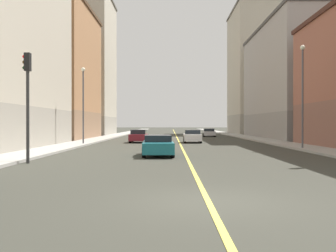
{
  "coord_description": "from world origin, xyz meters",
  "views": [
    {
      "loc": [
        -0.97,
        -10.08,
        1.99
      ],
      "look_at": [
        -1.21,
        32.38,
        1.73
      ],
      "focal_mm": 42.27,
      "sensor_mm": 36.0,
      "label": 1
    }
  ],
  "objects_px": {
    "car_maroon": "(139,136)",
    "car_silver": "(209,133)",
    "street_lamp_left_near": "(303,86)",
    "building_right_distant": "(87,66)",
    "building_right_midblock": "(58,73)",
    "street_lamp_right_near": "(83,97)",
    "car_white": "(192,136)",
    "building_left_mid": "(291,82)",
    "building_left_far": "(254,72)",
    "traffic_light_right_near": "(27,91)",
    "car_teal": "(158,146)"
  },
  "relations": [
    {
      "from": "street_lamp_left_near",
      "to": "car_silver",
      "type": "relative_size",
      "value": 1.75
    },
    {
      "from": "car_maroon",
      "to": "car_silver",
      "type": "xyz_separation_m",
      "value": [
        9.27,
        19.08,
        -0.06
      ]
    },
    {
      "from": "building_left_mid",
      "to": "building_right_distant",
      "type": "relative_size",
      "value": 1.02
    },
    {
      "from": "building_right_midblock",
      "to": "street_lamp_right_near",
      "type": "height_order",
      "value": "building_right_midblock"
    },
    {
      "from": "car_teal",
      "to": "car_white",
      "type": "bearing_deg",
      "value": 79.73
    },
    {
      "from": "building_left_mid",
      "to": "street_lamp_right_near",
      "type": "xyz_separation_m",
      "value": [
        -24.52,
        -16.65,
        -3.18
      ]
    },
    {
      "from": "building_right_midblock",
      "to": "car_silver",
      "type": "height_order",
      "value": "building_right_midblock"
    },
    {
      "from": "car_silver",
      "to": "building_left_mid",
      "type": "bearing_deg",
      "value": -34.14
    },
    {
      "from": "street_lamp_left_near",
      "to": "building_right_distant",
      "type": "bearing_deg",
      "value": 122.34
    },
    {
      "from": "car_maroon",
      "to": "car_teal",
      "type": "xyz_separation_m",
      "value": [
        2.57,
        -17.19,
        -0.03
      ]
    },
    {
      "from": "building_right_midblock",
      "to": "traffic_light_right_near",
      "type": "relative_size",
      "value": 3.06
    },
    {
      "from": "traffic_light_right_near",
      "to": "car_silver",
      "type": "relative_size",
      "value": 1.24
    },
    {
      "from": "building_left_mid",
      "to": "car_maroon",
      "type": "xyz_separation_m",
      "value": [
        -19.72,
        -11.99,
        -6.95
      ]
    },
    {
      "from": "building_right_distant",
      "to": "car_silver",
      "type": "distance_m",
      "value": 24.76
    },
    {
      "from": "building_right_midblock",
      "to": "car_maroon",
      "type": "xyz_separation_m",
      "value": [
        11.13,
        -9.11,
        -7.78
      ]
    },
    {
      "from": "street_lamp_right_near",
      "to": "car_teal",
      "type": "relative_size",
      "value": 1.59
    },
    {
      "from": "street_lamp_right_near",
      "to": "car_maroon",
      "type": "relative_size",
      "value": 1.8
    },
    {
      "from": "car_white",
      "to": "street_lamp_left_near",
      "type": "bearing_deg",
      "value": -55.19
    },
    {
      "from": "building_left_mid",
      "to": "car_teal",
      "type": "height_order",
      "value": "building_left_mid"
    },
    {
      "from": "building_left_far",
      "to": "car_silver",
      "type": "xyz_separation_m",
      "value": [
        -10.45,
        -16.47,
        -11.52
      ]
    },
    {
      "from": "traffic_light_right_near",
      "to": "car_maroon",
      "type": "xyz_separation_m",
      "value": [
        3.82,
        21.78,
        -2.93
      ]
    },
    {
      "from": "car_silver",
      "to": "car_teal",
      "type": "height_order",
      "value": "car_teal"
    },
    {
      "from": "building_left_mid",
      "to": "street_lamp_left_near",
      "type": "xyz_separation_m",
      "value": [
        -6.33,
        -23.41,
        -2.8
      ]
    },
    {
      "from": "car_teal",
      "to": "traffic_light_right_near",
      "type": "bearing_deg",
      "value": -144.3
    },
    {
      "from": "building_left_far",
      "to": "car_silver",
      "type": "bearing_deg",
      "value": -122.38
    },
    {
      "from": "street_lamp_left_near",
      "to": "car_teal",
      "type": "xyz_separation_m",
      "value": [
        -10.82,
        -5.77,
        -4.19
      ]
    },
    {
      "from": "building_right_midblock",
      "to": "car_teal",
      "type": "xyz_separation_m",
      "value": [
        13.7,
        -26.3,
        -7.81
      ]
    },
    {
      "from": "car_white",
      "to": "car_silver",
      "type": "distance_m",
      "value": 19.68
    },
    {
      "from": "traffic_light_right_near",
      "to": "car_silver",
      "type": "xyz_separation_m",
      "value": [
        13.09,
        40.86,
        -2.99
      ]
    },
    {
      "from": "traffic_light_right_near",
      "to": "street_lamp_right_near",
      "type": "height_order",
      "value": "street_lamp_right_near"
    },
    {
      "from": "car_maroon",
      "to": "car_silver",
      "type": "bearing_deg",
      "value": 64.08
    },
    {
      "from": "car_white",
      "to": "building_left_far",
      "type": "bearing_deg",
      "value": 68.54
    },
    {
      "from": "building_left_far",
      "to": "traffic_light_right_near",
      "type": "relative_size",
      "value": 4.39
    },
    {
      "from": "building_left_far",
      "to": "street_lamp_right_near",
      "type": "distance_m",
      "value": 47.72
    },
    {
      "from": "building_right_midblock",
      "to": "traffic_light_right_near",
      "type": "xyz_separation_m",
      "value": [
        7.31,
        -30.89,
        -4.84
      ]
    },
    {
      "from": "building_left_far",
      "to": "car_silver",
      "type": "distance_m",
      "value": 22.65
    },
    {
      "from": "building_right_distant",
      "to": "car_white",
      "type": "xyz_separation_m",
      "value": [
        16.77,
        -27.58,
        -11.3
      ]
    },
    {
      "from": "car_white",
      "to": "street_lamp_right_near",
      "type": "bearing_deg",
      "value": -157.17
    },
    {
      "from": "street_lamp_right_near",
      "to": "street_lamp_left_near",
      "type": "bearing_deg",
      "value": -20.37
    },
    {
      "from": "traffic_light_right_near",
      "to": "car_maroon",
      "type": "height_order",
      "value": "traffic_light_right_near"
    },
    {
      "from": "street_lamp_right_near",
      "to": "car_white",
      "type": "relative_size",
      "value": 1.74
    },
    {
      "from": "building_left_far",
      "to": "building_right_midblock",
      "type": "height_order",
      "value": "building_left_far"
    },
    {
      "from": "building_left_mid",
      "to": "street_lamp_left_near",
      "type": "bearing_deg",
      "value": -105.12
    },
    {
      "from": "building_left_far",
      "to": "traffic_light_right_near",
      "type": "xyz_separation_m",
      "value": [
        -23.54,
        -57.33,
        -8.53
      ]
    },
    {
      "from": "street_lamp_right_near",
      "to": "car_silver",
      "type": "xyz_separation_m",
      "value": [
        14.08,
        23.74,
        -3.83
      ]
    },
    {
      "from": "building_right_distant",
      "to": "street_lamp_right_near",
      "type": "xyz_separation_m",
      "value": [
        6.33,
        -31.98,
        -7.52
      ]
    },
    {
      "from": "building_right_distant",
      "to": "car_silver",
      "type": "bearing_deg",
      "value": -22.0
    },
    {
      "from": "building_left_mid",
      "to": "car_silver",
      "type": "height_order",
      "value": "building_left_mid"
    },
    {
      "from": "street_lamp_right_near",
      "to": "car_white",
      "type": "bearing_deg",
      "value": 22.83
    },
    {
      "from": "building_right_midblock",
      "to": "street_lamp_left_near",
      "type": "relative_size",
      "value": 2.16
    }
  ]
}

